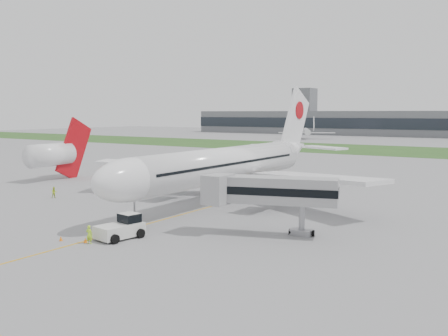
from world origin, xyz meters
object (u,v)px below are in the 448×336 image
Objects in this scene: pushback_tug at (122,227)px; neighbor_aircraft at (54,154)px; ground_crew_near at (89,235)px; airliner at (229,164)px; jet_bridge at (267,191)px.

pushback_tug is 50.41m from neighbor_aircraft.
airliner is at bearing -104.52° from ground_crew_near.
neighbor_aircraft reaches higher than ground_crew_near.
airliner is 20.38m from jet_bridge.
airliner reaches higher than pushback_tug.
jet_bridge reaches higher than pushback_tug.
jet_bridge is (14.23, -14.55, -0.89)m from airliner.
neighbor_aircraft is (-55.39, 15.87, 0.32)m from jet_bridge.
jet_bridge is at bearing -151.94° from ground_crew_near.
airliner is 28.48× the size of ground_crew_near.
pushback_tug is at bearing -36.91° from neighbor_aircraft.
jet_bridge is at bearing -22.55° from neighbor_aircraft.
jet_bridge is 0.85× the size of neighbor_aircraft.
ground_crew_near is at bearing -87.57° from airliner.
airliner reaches higher than neighbor_aircraft.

